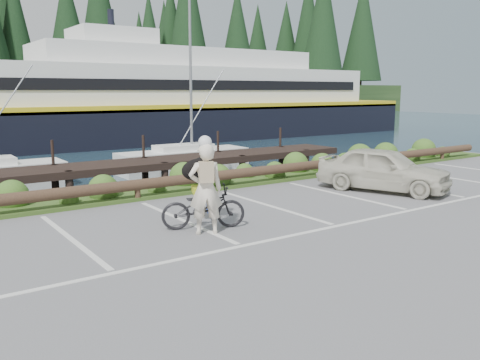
% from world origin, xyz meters
% --- Properties ---
extents(ground, '(72.00, 72.00, 0.00)m').
position_xyz_m(ground, '(0.00, 0.00, 0.00)').
color(ground, slate).
extents(vegetation_strip, '(34.00, 1.60, 0.10)m').
position_xyz_m(vegetation_strip, '(0.00, 5.30, 0.05)').
color(vegetation_strip, '#3D5B21').
rests_on(vegetation_strip, ground).
extents(log_rail, '(32.00, 0.30, 0.60)m').
position_xyz_m(log_rail, '(0.00, 4.60, 0.00)').
color(log_rail, '#443021').
rests_on(log_rail, ground).
extents(bicycle, '(1.93, 1.32, 0.96)m').
position_xyz_m(bicycle, '(0.04, 1.15, 0.48)').
color(bicycle, black).
rests_on(bicycle, ground).
extents(cyclist, '(0.83, 0.70, 1.93)m').
position_xyz_m(cyclist, '(-0.13, 0.76, 0.96)').
color(cyclist, white).
rests_on(cyclist, ground).
extents(dog, '(0.77, 1.01, 0.52)m').
position_xyz_m(dog, '(0.28, 1.68, 1.22)').
color(dog, black).
rests_on(dog, bicycle).
extents(parked_car, '(2.91, 4.20, 1.33)m').
position_xyz_m(parked_car, '(6.68, 1.72, 0.66)').
color(parked_car, beige).
rests_on(parked_car, ground).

